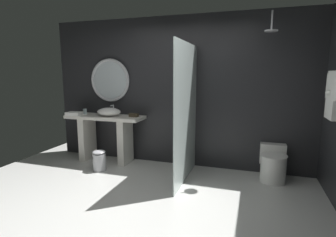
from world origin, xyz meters
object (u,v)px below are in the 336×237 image
object	(u,v)px
vessel_sink	(109,112)
toilet	(273,164)
tissue_box	(134,115)
folded_hand_towel	(74,114)
rain_shower_head	(271,29)
tumbler_cup	(85,111)
hanging_bathrobe	(336,93)
round_wall_mirror	(110,80)
waste_bin	(99,160)

from	to	relation	value
vessel_sink	toilet	bearing A→B (deg)	-0.23
vessel_sink	tissue_box	world-z (taller)	vessel_sink
folded_hand_towel	rain_shower_head	bearing A→B (deg)	1.17
tumbler_cup	rain_shower_head	bearing A→B (deg)	-2.11
rain_shower_head	hanging_bathrobe	distance (m)	1.25
rain_shower_head	round_wall_mirror	bearing A→B (deg)	173.95
tissue_box	waste_bin	world-z (taller)	tissue_box
round_wall_mirror	folded_hand_towel	xyz separation A→B (m)	(-0.57, -0.36, -0.61)
tumbler_cup	tissue_box	distance (m)	1.03
round_wall_mirror	toilet	world-z (taller)	round_wall_mirror
rain_shower_head	hanging_bathrobe	bearing A→B (deg)	-37.07
folded_hand_towel	vessel_sink	bearing A→B (deg)	11.64
vessel_sink	waste_bin	bearing A→B (deg)	-82.75
tissue_box	toilet	bearing A→B (deg)	-1.19
rain_shower_head	waste_bin	xyz separation A→B (m)	(-2.62, -0.41, -2.07)
tissue_box	hanging_bathrobe	xyz separation A→B (m)	(2.94, -0.66, 0.51)
hanging_bathrobe	rain_shower_head	bearing A→B (deg)	142.93
tumbler_cup	waste_bin	distance (m)	1.10
hanging_bathrobe	toilet	bearing A→B (deg)	133.84
waste_bin	folded_hand_towel	distance (m)	1.07
toilet	folded_hand_towel	size ratio (longest dim) A/B	2.11
round_wall_mirror	folded_hand_towel	world-z (taller)	round_wall_mirror
rain_shower_head	waste_bin	world-z (taller)	rain_shower_head
hanging_bathrobe	waste_bin	size ratio (longest dim) A/B	1.82
toilet	tumbler_cup	bearing A→B (deg)	178.91
round_wall_mirror	folded_hand_towel	size ratio (longest dim) A/B	2.98
tissue_box	folded_hand_towel	distance (m)	1.14
tissue_box	toilet	xyz separation A→B (m)	(2.36, -0.05, -0.64)
tissue_box	hanging_bathrobe	size ratio (longest dim) A/B	0.24
toilet	folded_hand_towel	distance (m)	3.55
hanging_bathrobe	toilet	xyz separation A→B (m)	(-0.58, 0.61, -1.15)
folded_hand_towel	tissue_box	bearing A→B (deg)	8.66
vessel_sink	hanging_bathrobe	size ratio (longest dim) A/B	0.69
round_wall_mirror	tissue_box	bearing A→B (deg)	-18.58
round_wall_mirror	waste_bin	xyz separation A→B (m)	(0.15, -0.71, -1.32)
waste_bin	round_wall_mirror	bearing A→B (deg)	101.94
tissue_box	toilet	distance (m)	2.44
vessel_sink	round_wall_mirror	world-z (taller)	round_wall_mirror
round_wall_mirror	hanging_bathrobe	xyz separation A→B (m)	(3.51, -0.85, -0.10)
vessel_sink	toilet	xyz separation A→B (m)	(2.83, -0.01, -0.68)
vessel_sink	tumbler_cup	world-z (taller)	vessel_sink
rain_shower_head	folded_hand_towel	xyz separation A→B (m)	(-3.34, -0.07, -1.35)
tumbler_cup	toilet	bearing A→B (deg)	-1.09
toilet	round_wall_mirror	bearing A→B (deg)	175.32
round_wall_mirror	rain_shower_head	distance (m)	2.89
tumbler_cup	round_wall_mirror	size ratio (longest dim) A/B	0.13
rain_shower_head	toilet	xyz separation A→B (m)	(0.15, 0.05, -1.99)
tumbler_cup	round_wall_mirror	distance (m)	0.77
vessel_sink	tumbler_cup	bearing A→B (deg)	174.53
round_wall_mirror	rain_shower_head	size ratio (longest dim) A/B	2.81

